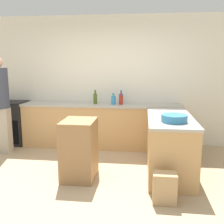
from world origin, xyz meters
TOP-DOWN VIEW (x-y plane):
  - ground_plane at (0.00, 0.00)m, footprint 14.00×14.00m
  - wall_back at (0.00, 2.08)m, footprint 8.00×0.06m
  - counter_back at (0.00, 1.75)m, footprint 3.25×0.61m
  - counter_peninsula at (1.28, 0.63)m, footprint 0.69×1.69m
  - range_oven at (-1.98, 1.75)m, footprint 0.71×0.59m
  - island_table at (-0.08, 0.19)m, footprint 0.48×0.60m
  - mixing_bowl at (1.30, 0.22)m, footprint 0.37×0.37m
  - olive_oil_bottle at (-0.12, 1.75)m, footprint 0.08×0.08m
  - hot_sauce_bottle at (0.41, 1.73)m, footprint 0.08×0.08m
  - dish_soap_bottle at (0.26, 1.72)m, footprint 0.09×0.09m
  - water_bottle_blue at (0.40, 1.87)m, footprint 0.09×0.09m
  - person_by_range at (-1.84, 1.14)m, footprint 0.34×0.34m
  - paper_bag at (1.14, -0.40)m, footprint 0.29×0.21m

SIDE VIEW (x-z plane):
  - ground_plane at x=0.00m, z-range 0.00..0.00m
  - paper_bag at x=1.14m, z-range 0.00..0.39m
  - island_table at x=-0.08m, z-range 0.00..0.89m
  - counter_back at x=0.00m, z-range 0.00..0.90m
  - counter_peninsula at x=1.28m, z-range 0.00..0.90m
  - range_oven at x=-1.98m, z-range 0.00..0.91m
  - mixing_bowl at x=1.30m, z-range 0.90..1.00m
  - dish_soap_bottle at x=0.26m, z-range 0.88..1.11m
  - hot_sauce_bottle at x=0.41m, z-range 0.88..1.12m
  - person_by_range at x=-1.84m, z-range 0.08..1.92m
  - water_bottle_blue at x=0.40m, z-range 0.87..1.14m
  - olive_oil_bottle at x=-0.12m, z-range 0.87..1.16m
  - wall_back at x=0.00m, z-range 0.00..2.70m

